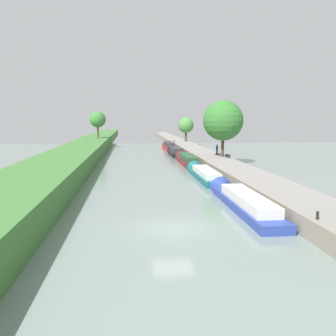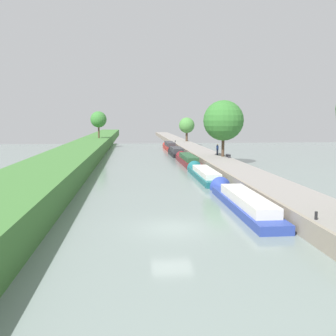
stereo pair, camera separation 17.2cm
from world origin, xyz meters
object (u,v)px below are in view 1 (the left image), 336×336
(narrowboat_blue, at_px, (242,200))
(narrowboat_maroon, at_px, (187,160))
(narrowboat_black, at_px, (175,152))
(mooring_bollard_far, at_px, (174,141))
(mooring_bollard_near, at_px, (318,215))
(narrowboat_red, at_px, (169,146))
(narrowboat_teal, at_px, (203,174))
(park_bench, at_px, (228,155))
(person_walking, at_px, (217,149))

(narrowboat_blue, height_order, narrowboat_maroon, narrowboat_maroon)
(narrowboat_black, xyz_separation_m, mooring_bollard_far, (2.03, 18.77, 0.81))
(mooring_bollard_near, xyz_separation_m, mooring_bollard_far, (0.00, 68.31, 0.00))
(mooring_bollard_near, bearing_deg, narrowboat_blue, 102.66)
(mooring_bollard_near, bearing_deg, narrowboat_red, 91.79)
(narrowboat_teal, distance_m, narrowboat_red, 39.97)
(narrowboat_black, xyz_separation_m, narrowboat_red, (0.07, 13.06, 0.10))
(narrowboat_black, xyz_separation_m, park_bench, (5.57, -16.37, 0.93))
(narrowboat_red, distance_m, person_walking, 26.10)
(narrowboat_blue, relative_size, mooring_bollard_near, 31.60)
(narrowboat_maroon, xyz_separation_m, park_bench, (5.44, -2.93, 0.92))
(narrowboat_teal, relative_size, mooring_bollard_near, 28.92)
(narrowboat_maroon, bearing_deg, narrowboat_black, 90.57)
(narrowboat_red, distance_m, mooring_bollard_near, 62.63)
(mooring_bollard_far, xyz_separation_m, park_bench, (3.55, -35.13, 0.12))
(narrowboat_maroon, relative_size, mooring_bollard_near, 31.32)
(mooring_bollard_far, bearing_deg, narrowboat_black, -96.16)
(narrowboat_blue, relative_size, narrowboat_maroon, 1.01)
(narrowboat_maroon, distance_m, park_bench, 6.24)
(narrowboat_red, xyz_separation_m, mooring_bollard_far, (1.96, 5.71, 0.71))
(narrowboat_teal, distance_m, park_bench, 11.96)
(narrowboat_black, distance_m, mooring_bollard_near, 49.59)
(person_walking, bearing_deg, park_bench, -79.49)
(narrowboat_maroon, xyz_separation_m, mooring_bollard_far, (1.89, 32.21, 0.80))
(narrowboat_red, relative_size, mooring_bollard_far, 29.05)
(narrowboat_blue, bearing_deg, mooring_bollard_far, 88.26)
(mooring_bollard_far, bearing_deg, person_walking, -84.82)
(narrowboat_blue, relative_size, narrowboat_black, 1.35)
(narrowboat_blue, distance_m, park_bench, 25.62)
(narrowboat_black, height_order, park_bench, park_bench)
(narrowboat_black, relative_size, person_walking, 6.33)
(narrowboat_teal, height_order, park_bench, park_bench)
(narrowboat_teal, bearing_deg, person_walking, 71.39)
(narrowboat_teal, bearing_deg, narrowboat_blue, -89.36)
(mooring_bollard_near, distance_m, mooring_bollard_far, 68.31)
(mooring_bollard_near, bearing_deg, narrowboat_teal, 95.03)
(narrowboat_blue, bearing_deg, narrowboat_teal, 90.64)
(mooring_bollard_near, relative_size, park_bench, 0.30)
(person_walking, distance_m, park_bench, 3.90)
(narrowboat_black, bearing_deg, mooring_bollard_near, -87.66)
(narrowboat_black, height_order, person_walking, person_walking)
(narrowboat_black, relative_size, park_bench, 7.00)
(narrowboat_red, xyz_separation_m, park_bench, (5.50, -29.42, 0.83))
(narrowboat_maroon, height_order, mooring_bollard_near, mooring_bollard_near)
(narrowboat_maroon, bearing_deg, park_bench, -28.30)
(narrowboat_maroon, bearing_deg, narrowboat_blue, -89.88)
(person_walking, relative_size, mooring_bollard_near, 3.69)
(narrowboat_blue, bearing_deg, mooring_bollard_near, -77.34)
(narrowboat_red, xyz_separation_m, person_walking, (4.80, -25.62, 1.35))
(narrowboat_red, xyz_separation_m, mooring_bollard_near, (1.96, -62.60, 0.71))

